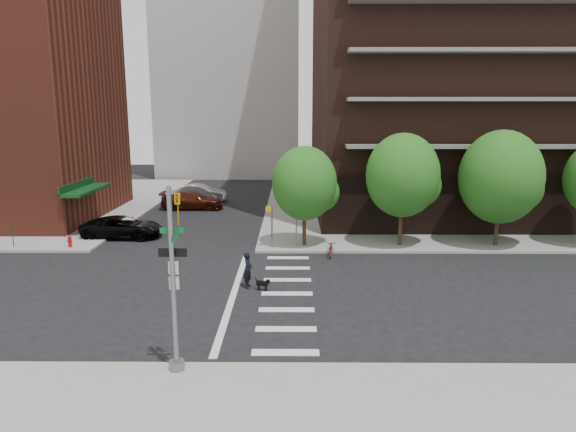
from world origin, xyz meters
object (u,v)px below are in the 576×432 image
Objects in this scene: parked_car_maroon at (192,200)px; scooter at (331,248)px; fire_hydrant at (70,241)px; parked_car_black at (122,227)px; traffic_signal at (175,295)px; dog_walker at (248,270)px; parked_car_silver at (200,193)px.

scooter is (11.04, -14.77, -0.30)m from parked_car_maroon.
fire_hydrant is 3.79m from parked_car_black.
scooter reaches higher than fire_hydrant.
parked_car_maroon is at bearing 99.92° from traffic_signal.
fire_hydrant is at bearing 66.41° from dog_walker.
fire_hydrant is 0.42× the size of dog_walker.
scooter is at bearing -144.22° from parked_car_maroon.
traffic_signal is 33.14m from parked_car_silver.
fire_hydrant is 0.15× the size of parked_car_silver.
traffic_signal reaches higher than dog_walker.
fire_hydrant is 16.09m from scooter.
parked_car_black is 14.65m from parked_car_silver.
fire_hydrant is at bearing 123.26° from traffic_signal.
parked_car_silver is at bearing 22.36° from dog_walker.
parked_car_silver reaches higher than fire_hydrant.
dog_walker is at bearing -136.10° from parked_car_black.
parked_car_black is 2.93× the size of scooter.
traffic_signal is 19.96m from parked_car_black.
parked_car_maroon is at bearing -177.32° from parked_car_silver.
parked_car_black is at bearing 164.55° from parked_car_maroon.
fire_hydrant is 0.14× the size of parked_car_black.
traffic_signal reaches higher than scooter.
parked_car_black is 1.08× the size of parked_car_silver.
traffic_signal is at bearing -171.06° from parked_car_maroon.
parked_car_silver reaches higher than parked_car_maroon.
parked_car_black reaches higher than fire_hydrant.
parked_car_maroon is (5.00, 13.47, 0.23)m from fire_hydrant.
parked_car_silver is (-5.03, 32.70, -1.89)m from traffic_signal.
parked_car_maroon is (2.70, 10.46, 0.04)m from parked_car_black.
dog_walker reaches higher than fire_hydrant.
parked_car_silver is 25.19m from dog_walker.
scooter is at bearing -4.63° from fire_hydrant.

